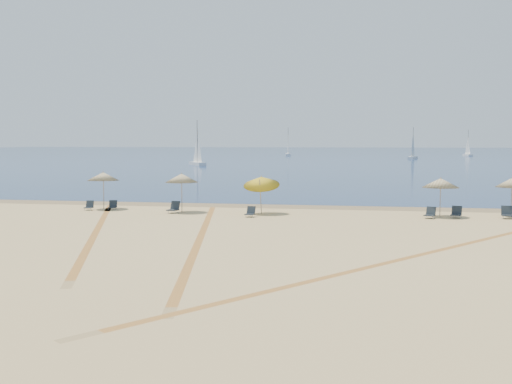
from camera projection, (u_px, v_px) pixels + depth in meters
ground at (145, 286)px, 19.09m from camera, size 160.00×160.00×0.00m
ocean at (347, 153)px, 239.92m from camera, size 500.00×500.00×0.00m
wet_sand at (266, 206)px, 42.64m from camera, size 500.00×500.00×0.00m
umbrella_1 at (103, 176)px, 40.51m from camera, size 2.10×2.11×2.51m
umbrella_2 at (182, 178)px, 38.72m from camera, size 2.06×2.06×2.51m
umbrella_3 at (261, 181)px, 37.85m from camera, size 2.25×2.31×2.66m
umbrella_4 at (441, 183)px, 36.39m from camera, size 2.17×2.17×2.36m
umbrella_5 at (512, 183)px, 36.39m from camera, size 1.90×1.90×2.38m
chair_2 at (89, 206)px, 40.14m from camera, size 0.54×0.62×0.61m
chair_3 at (113, 206)px, 40.29m from camera, size 0.62×0.69×0.62m
chair_4 at (174, 208)px, 38.44m from camera, size 0.78×0.85×0.74m
chair_5 at (250, 212)px, 36.46m from camera, size 0.62×0.69×0.63m
chair_6 at (430, 213)px, 35.81m from camera, size 0.77×0.82×0.67m
chair_7 at (456, 213)px, 36.02m from camera, size 0.73×0.80×0.69m
chair_8 at (507, 213)px, 35.69m from camera, size 0.66×0.76×0.73m
sailboat_0 at (288, 147)px, 192.02m from camera, size 2.29×6.01×8.73m
sailboat_1 at (197, 152)px, 113.97m from camera, size 4.43×5.39×8.36m
sailboat_2 at (413, 149)px, 156.48m from camera, size 2.88×5.57×8.05m
sailboat_3 at (468, 148)px, 185.14m from camera, size 2.30×5.45×7.89m
tire_tracks at (220, 237)px, 28.94m from camera, size 53.85×45.05×0.00m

